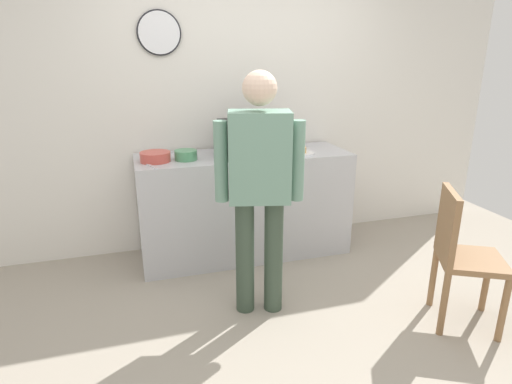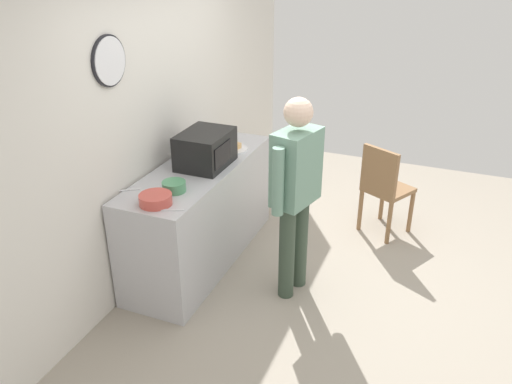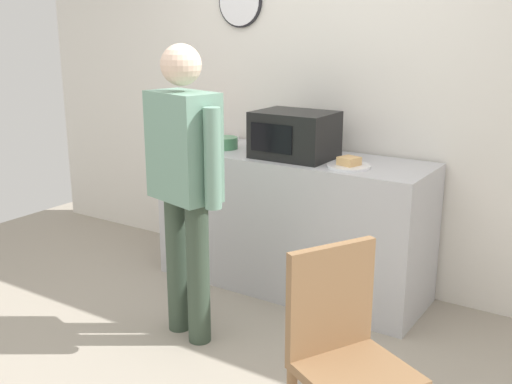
# 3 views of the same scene
# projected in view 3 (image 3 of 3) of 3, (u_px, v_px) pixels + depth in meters

# --- Properties ---
(ground_plane) EXTENTS (6.00, 6.00, 0.00)m
(ground_plane) POSITION_uv_depth(u_px,v_px,m) (186.00, 366.00, 3.25)
(ground_plane) COLOR #9E9384
(back_wall) EXTENTS (5.40, 0.13, 2.60)m
(back_wall) POSITION_uv_depth(u_px,v_px,m) (327.00, 95.00, 4.20)
(back_wall) COLOR silver
(back_wall) RESTS_ON ground_plane
(kitchen_counter) EXTENTS (1.86, 0.62, 0.94)m
(kitchen_counter) POSITION_uv_depth(u_px,v_px,m) (291.00, 222.00, 4.14)
(kitchen_counter) COLOR #B7B7BC
(kitchen_counter) RESTS_ON ground_plane
(microwave) EXTENTS (0.50, 0.39, 0.30)m
(microwave) POSITION_uv_depth(u_px,v_px,m) (295.00, 135.00, 3.91)
(microwave) COLOR black
(microwave) RESTS_ON kitchen_counter
(sandwich_plate) EXTENTS (0.27, 0.27, 0.07)m
(sandwich_plate) POSITION_uv_depth(u_px,v_px,m) (349.00, 164.00, 3.67)
(sandwich_plate) COLOR white
(sandwich_plate) RESTS_ON kitchen_counter
(salad_bowl) EXTENTS (0.24, 0.24, 0.08)m
(salad_bowl) POSITION_uv_depth(u_px,v_px,m) (198.00, 139.00, 4.37)
(salad_bowl) COLOR #C64C42
(salad_bowl) RESTS_ON kitchen_counter
(cereal_bowl) EXTENTS (0.19, 0.19, 0.08)m
(cereal_bowl) POSITION_uv_depth(u_px,v_px,m) (225.00, 143.00, 4.23)
(cereal_bowl) COLOR #4C8E60
(cereal_bowl) RESTS_ON kitchen_counter
(fork_utensil) EXTENTS (0.11, 0.15, 0.01)m
(fork_utensil) POSITION_uv_depth(u_px,v_px,m) (237.00, 139.00, 4.57)
(fork_utensil) COLOR silver
(fork_utensil) RESTS_ON kitchen_counter
(spoon_utensil) EXTENTS (0.08, 0.17, 0.01)m
(spoon_utensil) POSITION_uv_depth(u_px,v_px,m) (179.00, 147.00, 4.27)
(spoon_utensil) COLOR silver
(spoon_utensil) RESTS_ON kitchen_counter
(person_standing) EXTENTS (0.57, 0.33, 1.68)m
(person_standing) POSITION_uv_depth(u_px,v_px,m) (185.00, 173.00, 3.33)
(person_standing) COLOR #374738
(person_standing) RESTS_ON ground_plane
(wooden_chair) EXTENTS (0.54, 0.54, 0.94)m
(wooden_chair) POSITION_uv_depth(u_px,v_px,m) (345.00, 353.00, 2.38)
(wooden_chair) COLOR olive
(wooden_chair) RESTS_ON ground_plane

